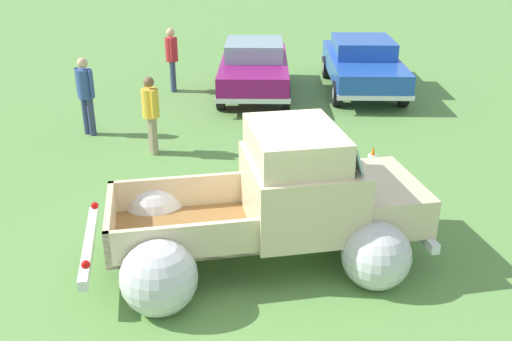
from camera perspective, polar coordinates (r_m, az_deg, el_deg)
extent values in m
plane|color=#609347|center=(8.32, -0.17, -8.60)|extent=(80.00, 80.00, 0.00)
cylinder|color=black|center=(9.20, 7.76, -2.80)|extent=(0.79, 0.38, 0.76)
cylinder|color=silver|center=(9.20, 7.76, -2.80)|extent=(0.38, 0.30, 0.34)
cylinder|color=black|center=(7.78, 11.71, -8.36)|extent=(0.79, 0.38, 0.76)
cylinder|color=silver|center=(7.78, 11.71, -8.36)|extent=(0.38, 0.30, 0.34)
cylinder|color=black|center=(8.78, -9.94, -4.27)|extent=(0.79, 0.38, 0.76)
cylinder|color=silver|center=(8.78, -9.94, -4.27)|extent=(0.38, 0.30, 0.34)
cylinder|color=black|center=(7.28, -9.57, -10.57)|extent=(0.79, 0.38, 0.76)
cylinder|color=silver|center=(7.28, -9.57, -10.57)|extent=(0.38, 0.30, 0.34)
sphere|color=silver|center=(8.80, -9.97, -3.78)|extent=(1.14, 1.14, 0.96)
sphere|color=silver|center=(7.21, -9.59, -10.39)|extent=(1.14, 1.14, 0.96)
cube|color=olive|center=(7.95, -6.96, -5.91)|extent=(2.33, 1.94, 0.04)
cube|color=beige|center=(8.49, -7.40, -2.17)|extent=(2.02, 0.52, 0.50)
cube|color=beige|center=(7.20, -6.62, -7.13)|extent=(2.02, 0.52, 0.50)
cube|color=beige|center=(7.94, 0.08, -3.87)|extent=(0.41, 1.52, 0.50)
cube|color=beige|center=(7.86, -14.24, -4.96)|extent=(0.41, 1.52, 0.50)
cube|color=beige|center=(7.97, 4.43, -2.04)|extent=(1.78, 1.97, 0.95)
cube|color=beige|center=(7.67, 3.87, 2.62)|extent=(1.45, 1.75, 0.45)
cube|color=#8CADB7|center=(7.85, 8.44, 2.77)|extent=(0.46, 1.46, 0.38)
cube|color=beige|center=(8.37, 11.36, -2.67)|extent=(1.57, 1.85, 0.55)
sphere|color=silver|center=(9.20, 7.72, -2.49)|extent=(1.10, 1.10, 0.92)
sphere|color=silver|center=(7.73, 11.82, -8.22)|extent=(1.10, 1.10, 0.92)
cube|color=silver|center=(8.04, -16.20, -7.05)|extent=(0.54, 1.96, 0.14)
cube|color=silver|center=(8.72, 14.50, -4.33)|extent=(0.54, 1.96, 0.14)
sphere|color=red|center=(8.64, -15.68, -3.38)|extent=(0.13, 0.13, 0.11)
sphere|color=red|center=(7.27, -16.51, -8.93)|extent=(0.13, 0.13, 0.11)
cylinder|color=black|center=(14.69, 2.97, 7.28)|extent=(0.21, 0.66, 0.66)
cylinder|color=silver|center=(14.69, 2.97, 7.28)|extent=(0.22, 0.30, 0.30)
cylinder|color=black|center=(14.72, -3.51, 7.31)|extent=(0.21, 0.66, 0.66)
cylinder|color=silver|center=(14.72, -3.51, 7.31)|extent=(0.22, 0.30, 0.30)
cylinder|color=black|center=(17.44, 2.68, 9.89)|extent=(0.21, 0.66, 0.66)
cylinder|color=silver|center=(17.44, 2.68, 9.89)|extent=(0.22, 0.30, 0.30)
cylinder|color=black|center=(17.47, -2.82, 9.91)|extent=(0.21, 0.66, 0.66)
cylinder|color=silver|center=(17.47, -2.82, 9.91)|extent=(0.22, 0.30, 0.30)
cube|color=#8C1466|center=(15.96, -0.17, 10.03)|extent=(1.83, 4.47, 0.55)
cube|color=#8CADB7|center=(16.03, -0.16, 11.91)|extent=(1.55, 1.89, 0.45)
cube|color=silver|center=(18.15, -0.03, 10.85)|extent=(1.83, 0.12, 0.12)
cube|color=silver|center=(13.92, -0.34, 6.91)|extent=(1.83, 0.12, 0.12)
cylinder|color=black|center=(15.42, 14.39, 7.37)|extent=(0.21, 0.66, 0.66)
cylinder|color=silver|center=(15.42, 14.39, 7.37)|extent=(0.21, 0.30, 0.30)
cylinder|color=black|center=(15.12, 8.01, 7.57)|extent=(0.21, 0.66, 0.66)
cylinder|color=silver|center=(15.12, 8.01, 7.57)|extent=(0.21, 0.30, 0.30)
cylinder|color=black|center=(18.23, 12.42, 9.98)|extent=(0.21, 0.66, 0.66)
cylinder|color=silver|center=(18.23, 12.42, 9.98)|extent=(0.21, 0.30, 0.30)
cylinder|color=black|center=(17.98, 6.98, 10.16)|extent=(0.21, 0.66, 0.66)
cylinder|color=silver|center=(17.98, 6.98, 10.16)|extent=(0.21, 0.30, 0.30)
cube|color=blue|center=(16.57, 10.51, 10.14)|extent=(1.88, 4.66, 0.55)
cube|color=blue|center=(16.65, 10.54, 11.97)|extent=(1.61, 1.96, 0.45)
cube|color=silver|center=(18.83, 9.41, 11.00)|extent=(1.89, 0.12, 0.12)
cube|color=silver|center=(14.47, 11.77, 7.06)|extent=(1.89, 0.12, 0.12)
cylinder|color=navy|center=(13.34, -15.99, 5.12)|extent=(0.21, 0.21, 0.84)
cylinder|color=navy|center=(13.46, -16.48, 5.23)|extent=(0.21, 0.21, 0.84)
cylinder|color=#334C8C|center=(13.20, -16.60, 8.22)|extent=(0.47, 0.47, 0.63)
cylinder|color=#334C8C|center=(13.03, -15.97, 8.24)|extent=(0.12, 0.12, 0.60)
cylinder|color=#334C8C|center=(13.35, -17.24, 8.45)|extent=(0.12, 0.12, 0.60)
sphere|color=#DBAD84|center=(13.09, -16.83, 10.16)|extent=(0.31, 0.31, 0.23)
cylinder|color=navy|center=(16.57, -8.25, 9.30)|extent=(0.18, 0.18, 0.85)
cylinder|color=navy|center=(16.40, -8.20, 9.16)|extent=(0.18, 0.18, 0.85)
cylinder|color=#B2262D|center=(16.32, -8.37, 11.77)|extent=(0.41, 0.41, 0.64)
cylinder|color=#B2262D|center=(16.53, -8.44, 12.03)|extent=(0.11, 0.11, 0.61)
cylinder|color=#B2262D|center=(16.10, -8.32, 11.73)|extent=(0.11, 0.11, 0.61)
sphere|color=#DBAD84|center=(16.23, -8.47, 13.38)|extent=(0.28, 0.28, 0.23)
cylinder|color=gray|center=(12.06, -10.30, 3.59)|extent=(0.20, 0.20, 0.78)
cylinder|color=gray|center=(11.91, -10.07, 3.34)|extent=(0.20, 0.20, 0.78)
cylinder|color=gold|center=(11.77, -10.42, 6.59)|extent=(0.46, 0.46, 0.59)
cylinder|color=brown|center=(11.97, -10.72, 7.00)|extent=(0.12, 0.12, 0.56)
cylinder|color=gold|center=(11.56, -10.13, 6.45)|extent=(0.12, 0.12, 0.56)
sphere|color=brown|center=(11.66, -10.58, 8.61)|extent=(0.29, 0.29, 0.21)
cube|color=black|center=(10.99, 11.31, -0.62)|extent=(0.36, 0.36, 0.03)
cone|color=orange|center=(10.87, 11.44, 0.90)|extent=(0.28, 0.28, 0.60)
cylinder|color=white|center=(10.84, 11.48, 1.34)|extent=(0.17, 0.17, 0.08)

